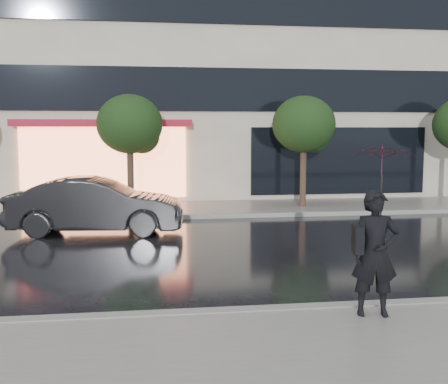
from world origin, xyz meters
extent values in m
plane|color=black|center=(0.00, 0.00, 0.00)|extent=(120.00, 120.00, 0.00)
cube|color=slate|center=(0.00, -3.25, 0.06)|extent=(60.00, 4.50, 0.12)
cube|color=slate|center=(0.00, 10.25, 0.06)|extent=(60.00, 3.50, 0.12)
cube|color=gray|center=(0.00, -1.00, 0.07)|extent=(60.00, 0.25, 0.14)
cube|color=gray|center=(0.00, 8.50, 0.07)|extent=(60.00, 0.25, 0.14)
cube|color=black|center=(0.00, 11.94, 4.30)|extent=(28.00, 0.12, 1.60)
cube|color=black|center=(0.00, 11.94, 7.50)|extent=(28.00, 0.12, 1.60)
cube|color=#FF8C59|center=(-4.00, 11.92, 1.60)|extent=(6.00, 0.10, 2.60)
cube|color=maroon|center=(-4.00, 11.59, 3.05)|extent=(6.40, 0.70, 0.25)
cube|color=black|center=(5.00, 11.94, 1.60)|extent=(7.00, 0.10, 2.60)
cylinder|color=#33261C|center=(-3.00, 10.00, 1.10)|extent=(0.22, 0.22, 2.20)
ellipsoid|color=black|center=(-3.00, 10.00, 3.00)|extent=(2.20, 2.20, 1.98)
sphere|color=black|center=(-2.60, 10.20, 2.60)|extent=(1.20, 1.20, 1.20)
cylinder|color=#33261C|center=(3.00, 10.00, 1.10)|extent=(0.22, 0.22, 2.20)
ellipsoid|color=black|center=(3.00, 10.00, 3.00)|extent=(2.20, 2.20, 1.98)
sphere|color=black|center=(3.40, 10.20, 2.60)|extent=(1.20, 1.20, 1.20)
imported|color=black|center=(-3.84, 6.33, 0.77)|extent=(4.79, 2.06, 1.53)
imported|color=black|center=(0.77, -1.50, 1.04)|extent=(0.74, 0.56, 1.84)
imported|color=#3A0A1B|center=(0.83, -1.51, 2.20)|extent=(1.07, 1.09, 0.84)
cylinder|color=black|center=(0.83, -1.51, 1.72)|extent=(0.02, 0.02, 0.92)
cube|color=black|center=(0.50, -1.51, 1.26)|extent=(0.18, 0.36, 0.39)
camera|label=1|loc=(-2.52, -9.10, 2.84)|focal=45.00mm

